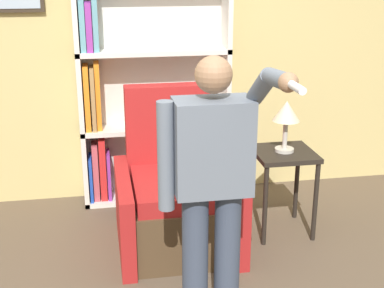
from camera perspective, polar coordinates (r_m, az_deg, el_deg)
The scene contains 6 objects.
wall_back at distance 4.67m, azimuth -3.82°, elevation 11.14°, with size 8.00×0.11×2.80m.
bookcase at distance 4.58m, azimuth -5.58°, elevation 5.43°, with size 1.28×0.28×1.98m.
armchair at distance 4.01m, azimuth -1.77°, elevation -5.80°, with size 0.87×0.92×1.15m.
person_standing at distance 2.92m, azimuth 2.19°, elevation -3.84°, with size 0.57×0.78×1.57m.
side_table at distance 4.15m, azimuth 9.71°, elevation -2.34°, with size 0.45×0.45×0.67m.
table_lamp at distance 4.02m, azimuth 10.03°, elevation 3.09°, with size 0.21×0.21×0.39m.
Camera 1 is at (-0.52, -2.58, 2.01)m, focal length 50.00 mm.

